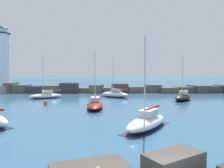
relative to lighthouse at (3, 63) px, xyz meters
The scene contains 9 objects.
open_sea_beyond 67.32m from the lighthouse, 63.54° to the left, with size 400.00×116.00×0.01m.
breakwater_jetty 33.44m from the lighthouse, ahead, with size 68.46×6.85×2.59m.
lighthouse is the anchor object (origin of this frame).
sailboat_moored_0 47.97m from the lighthouse, 50.40° to the right, with size 5.97×7.31×8.69m.
sailboat_moored_2 35.57m from the lighthouse, 44.79° to the right, with size 2.42×8.03×8.21m.
sailboat_moored_4 20.02m from the lighthouse, 41.11° to the right, with size 6.81×4.98×8.13m.
sailboat_moored_5 44.69m from the lighthouse, 22.02° to the right, with size 5.51×6.32×8.56m.
sailboat_moored_6 31.14m from the lighthouse, 21.21° to the right, with size 6.57×5.77×7.94m.
mooring_buoy_orange_near 27.40m from the lighthouse, 51.76° to the right, with size 0.67×0.67×0.87m.
Camera 1 is at (-3.52, -8.77, 5.41)m, focal length 35.00 mm.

